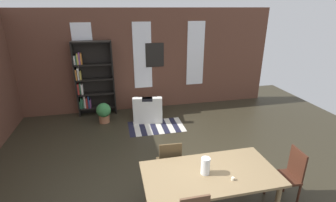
% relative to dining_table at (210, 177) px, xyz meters
% --- Properties ---
extents(ground_plane, '(11.11, 11.11, 0.00)m').
position_rel_dining_table_xyz_m(ground_plane, '(-0.39, 0.34, -0.69)').
color(ground_plane, '#2F2A1D').
extents(back_wall_brick, '(8.16, 0.12, 3.04)m').
position_rel_dining_table_xyz_m(back_wall_brick, '(-0.39, 4.67, 0.83)').
color(back_wall_brick, brown).
rests_on(back_wall_brick, ground).
extents(window_pane_0, '(0.55, 0.02, 1.98)m').
position_rel_dining_table_xyz_m(window_pane_0, '(-2.06, 4.60, 0.98)').
color(window_pane_0, white).
extents(window_pane_1, '(0.55, 0.02, 1.98)m').
position_rel_dining_table_xyz_m(window_pane_1, '(-0.39, 4.60, 0.98)').
color(window_pane_1, white).
extents(window_pane_2, '(0.55, 0.02, 1.98)m').
position_rel_dining_table_xyz_m(window_pane_2, '(1.28, 4.60, 0.98)').
color(window_pane_2, white).
extents(dining_table, '(2.00, 1.02, 0.77)m').
position_rel_dining_table_xyz_m(dining_table, '(0.00, 0.00, 0.00)').
color(dining_table, olive).
rests_on(dining_table, ground).
extents(vase_on_table, '(0.13, 0.13, 0.26)m').
position_rel_dining_table_xyz_m(vase_on_table, '(-0.08, -0.00, 0.21)').
color(vase_on_table, silver).
rests_on(vase_on_table, dining_table).
extents(tealight_candle_0, '(0.04, 0.04, 0.04)m').
position_rel_dining_table_xyz_m(tealight_candle_0, '(0.24, -0.23, 0.10)').
color(tealight_candle_0, silver).
rests_on(tealight_candle_0, dining_table).
extents(dining_chair_head_right, '(0.43, 0.43, 0.95)m').
position_rel_dining_table_xyz_m(dining_chair_head_right, '(1.37, -0.00, -0.18)').
color(dining_chair_head_right, '#402015').
rests_on(dining_chair_head_right, ground).
extents(dining_chair_far_left, '(0.42, 0.42, 0.95)m').
position_rel_dining_table_xyz_m(dining_chair_far_left, '(-0.45, 0.73, -0.18)').
color(dining_chair_far_left, '#4F3E26').
rests_on(dining_chair_far_left, ground).
extents(bookshelf_tall, '(1.10, 0.28, 2.18)m').
position_rel_dining_table_xyz_m(bookshelf_tall, '(-1.91, 4.44, 0.38)').
color(bookshelf_tall, black).
rests_on(bookshelf_tall, ground).
extents(armchair_white, '(0.91, 0.91, 0.75)m').
position_rel_dining_table_xyz_m(armchair_white, '(-0.40, 3.72, -0.41)').
color(armchair_white, white).
rests_on(armchair_white, ground).
extents(potted_plant_by_shelf, '(0.40, 0.40, 0.57)m').
position_rel_dining_table_xyz_m(potted_plant_by_shelf, '(-1.64, 3.78, -0.38)').
color(potted_plant_by_shelf, '#9E6042').
rests_on(potted_plant_by_shelf, ground).
extents(striped_rug, '(1.49, 0.91, 0.01)m').
position_rel_dining_table_xyz_m(striped_rug, '(-0.26, 3.17, -0.69)').
color(striped_rug, '#1E1E33').
rests_on(striped_rug, ground).
extents(framed_picture, '(0.56, 0.03, 0.72)m').
position_rel_dining_table_xyz_m(framed_picture, '(-0.02, 4.60, 1.00)').
color(framed_picture, black).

